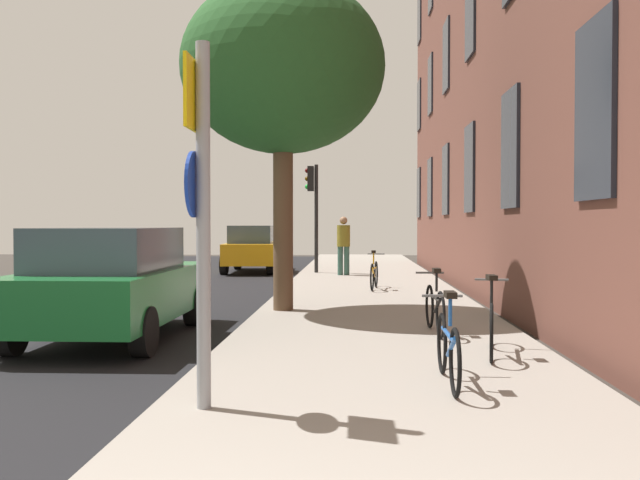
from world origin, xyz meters
name	(u,v)px	position (x,y,z in m)	size (l,w,h in m)	color
ground_plane	(224,293)	(-2.40, 15.00, 0.00)	(41.80, 41.80, 0.00)	#332D28
road_asphalt	(139,293)	(-4.50, 15.00, 0.01)	(7.00, 38.00, 0.01)	black
sidewalk	(368,291)	(1.10, 15.00, 0.06)	(4.20, 38.00, 0.12)	gray
sign_post	(200,198)	(-0.55, 4.09, 1.90)	(0.15, 0.60, 3.10)	gray
traffic_light	(313,199)	(-0.56, 20.60, 2.50)	(0.43, 0.24, 3.47)	black
tree_near	(283,68)	(-0.53, 10.84, 4.50)	(3.69, 3.69, 5.98)	brown
bicycle_0	(448,348)	(1.67, 5.05, 0.48)	(0.42, 1.65, 0.92)	black
bicycle_1	(491,323)	(2.40, 6.66, 0.50)	(0.50, 1.72, 0.97)	black
bicycle_2	(435,308)	(1.91, 8.27, 0.49)	(0.42, 1.65, 0.94)	black
bicycle_3	(374,274)	(1.24, 14.97, 0.48)	(0.42, 1.62, 0.94)	black
pedestrian_0	(344,242)	(0.44, 19.54, 1.14)	(0.49, 0.49, 1.79)	#33594C
car_0	(112,282)	(-2.74, 8.15, 0.84)	(1.93, 4.26, 1.62)	#19662D
car_1	(253,248)	(-2.76, 22.31, 0.84)	(1.89, 4.31, 1.62)	orange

